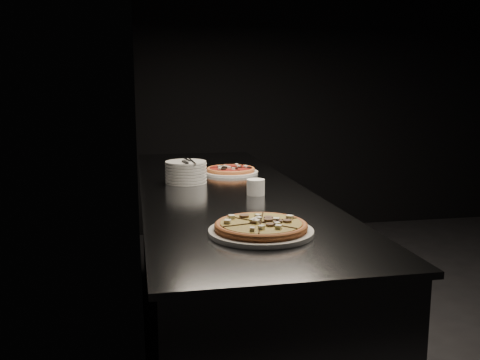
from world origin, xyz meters
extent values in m
cube|color=black|center=(-2.50, 0.00, 1.40)|extent=(0.02, 5.00, 2.80)
cube|color=black|center=(0.00, 2.50, 1.40)|extent=(5.00, 0.02, 2.80)
cube|color=slate|center=(-2.13, 0.00, 0.45)|extent=(0.70, 2.40, 0.90)
cube|color=slate|center=(-2.13, 0.00, 0.91)|extent=(0.74, 2.44, 0.02)
cylinder|color=white|center=(-2.14, -0.80, 0.93)|extent=(0.33, 0.33, 0.02)
cylinder|color=#D57940|center=(-2.14, -0.80, 0.94)|extent=(0.35, 0.35, 0.01)
torus|color=#D57940|center=(-2.14, -0.80, 0.95)|extent=(0.36, 0.36, 0.02)
cylinder|color=gold|center=(-2.14, -0.80, 0.95)|extent=(0.31, 0.31, 0.01)
cylinder|color=white|center=(-2.03, 0.35, 0.93)|extent=(0.29, 0.29, 0.01)
cylinder|color=#D57940|center=(-2.03, 0.35, 0.94)|extent=(0.31, 0.31, 0.01)
torus|color=#D57940|center=(-2.03, 0.35, 0.94)|extent=(0.32, 0.32, 0.02)
cylinder|color=maroon|center=(-2.03, 0.35, 0.95)|extent=(0.28, 0.28, 0.01)
cylinder|color=white|center=(-2.28, 0.15, 0.93)|extent=(0.20, 0.20, 0.01)
cylinder|color=white|center=(-2.28, 0.15, 0.94)|extent=(0.20, 0.20, 0.01)
cylinder|color=white|center=(-2.28, 0.15, 0.96)|extent=(0.20, 0.20, 0.01)
cylinder|color=white|center=(-2.28, 0.15, 0.97)|extent=(0.20, 0.20, 0.01)
cylinder|color=white|center=(-2.28, 0.15, 0.99)|extent=(0.20, 0.20, 0.01)
cylinder|color=white|center=(-2.28, 0.15, 1.00)|extent=(0.20, 0.20, 0.01)
cylinder|color=white|center=(-2.28, 0.15, 1.02)|extent=(0.20, 0.20, 0.01)
cube|color=#AEB1B5|center=(-2.27, 0.19, 1.02)|extent=(0.03, 0.13, 0.00)
cube|color=black|center=(-2.29, 0.09, 1.03)|extent=(0.03, 0.08, 0.01)
cube|color=#AEB1B5|center=(-2.25, 0.14, 1.02)|extent=(0.04, 0.19, 0.00)
cylinder|color=white|center=(-2.02, -0.20, 0.95)|extent=(0.08, 0.08, 0.07)
cylinder|color=black|center=(-2.02, -0.20, 0.98)|extent=(0.06, 0.06, 0.01)
camera|label=1|loc=(-2.52, -2.38, 1.39)|focal=40.00mm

